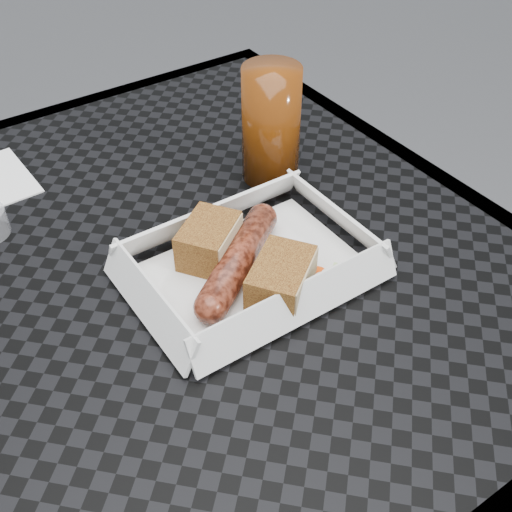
% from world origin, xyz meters
% --- Properties ---
extents(patio_table, '(0.80, 0.80, 0.74)m').
position_xyz_m(patio_table, '(0.00, 0.00, 0.67)').
color(patio_table, black).
rests_on(patio_table, ground).
extents(food_tray, '(0.22, 0.15, 0.00)m').
position_xyz_m(food_tray, '(0.09, -0.06, 0.75)').
color(food_tray, white).
rests_on(food_tray, patio_table).
extents(bratwurst, '(0.15, 0.12, 0.03)m').
position_xyz_m(bratwurst, '(0.08, -0.06, 0.77)').
color(bratwurst, maroon).
rests_on(bratwurst, food_tray).
extents(bread_near, '(0.08, 0.08, 0.04)m').
position_xyz_m(bread_near, '(0.07, -0.02, 0.77)').
color(bread_near, brown).
rests_on(bread_near, food_tray).
extents(bread_far, '(0.09, 0.09, 0.04)m').
position_xyz_m(bread_far, '(0.10, -0.11, 0.77)').
color(bread_far, brown).
rests_on(bread_far, food_tray).
extents(veg_garnish, '(0.03, 0.03, 0.00)m').
position_xyz_m(veg_garnish, '(0.14, -0.12, 0.75)').
color(veg_garnish, '#FE4D0B').
rests_on(veg_garnish, food_tray).
extents(drink_glass, '(0.07, 0.07, 0.14)m').
position_xyz_m(drink_glass, '(0.21, 0.07, 0.82)').
color(drink_glass, '#562507').
rests_on(drink_glass, patio_table).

